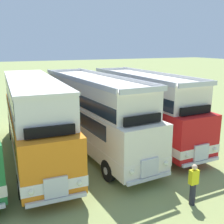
{
  "coord_description": "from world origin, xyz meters",
  "views": [
    {
      "loc": [
        -2.27,
        -14.68,
        6.24
      ],
      "look_at": [
        5.0,
        0.86,
        2.03
      ],
      "focal_mm": 43.81,
      "sensor_mm": 36.0,
      "label": 1
    }
  ],
  "objects_px": {
    "bus_third_in_row": "(34,115)",
    "marshal_person": "(193,184)",
    "bus_fourth_in_row": "(93,111)",
    "bus_fifth_in_row": "(143,106)"
  },
  "relations": [
    {
      "from": "bus_third_in_row",
      "to": "marshal_person",
      "type": "bearing_deg",
      "value": -57.52
    },
    {
      "from": "bus_third_in_row",
      "to": "bus_fourth_in_row",
      "type": "distance_m",
      "value": 3.48
    },
    {
      "from": "bus_third_in_row",
      "to": "bus_fifth_in_row",
      "type": "distance_m",
      "value": 6.98
    },
    {
      "from": "bus_fifth_in_row",
      "to": "marshal_person",
      "type": "relative_size",
      "value": 6.22
    },
    {
      "from": "bus_fifth_in_row",
      "to": "marshal_person",
      "type": "distance_m",
      "value": 7.91
    },
    {
      "from": "bus_fourth_in_row",
      "to": "bus_fifth_in_row",
      "type": "bearing_deg",
      "value": 0.56
    },
    {
      "from": "bus_fourth_in_row",
      "to": "marshal_person",
      "type": "distance_m",
      "value": 7.69
    },
    {
      "from": "bus_third_in_row",
      "to": "bus_fifth_in_row",
      "type": "relative_size",
      "value": 1.08
    },
    {
      "from": "bus_third_in_row",
      "to": "bus_fourth_in_row",
      "type": "xyz_separation_m",
      "value": [
        3.48,
        -0.1,
        -0.11
      ]
    },
    {
      "from": "bus_third_in_row",
      "to": "bus_fifth_in_row",
      "type": "xyz_separation_m",
      "value": [
        6.97,
        -0.07,
        -0.12
      ]
    }
  ]
}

